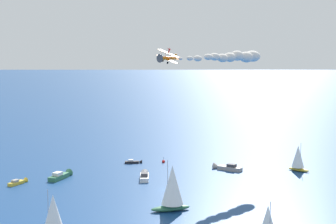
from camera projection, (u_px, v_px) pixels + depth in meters
ground_plane at (168, 190)px, 149.81m from camera, size 2000.00×2000.00×0.00m
motorboat_near_centre at (144, 176)px, 162.68m from camera, size 7.48×9.81×2.89m
sailboat_far_port at (172, 188)px, 129.81m from camera, size 8.63×9.03×12.59m
motorboat_far_stbd at (61, 176)px, 163.25m from camera, size 4.28×10.34×2.92m
sailboat_inshore at (298, 158)px, 172.44m from camera, size 7.49×4.66×9.34m
motorboat_offshore at (19, 182)px, 156.38m from camera, size 2.03×6.73×1.93m
motorboat_trailing at (226, 168)px, 174.33m from camera, size 9.85×2.97×2.83m
sailboat_ahead at (53, 216)px, 110.82m from camera, size 7.03×7.67×10.51m
motorboat_outer_ring_a at (134, 162)px, 184.47m from camera, size 5.62×4.76×1.71m
marker_buoy at (163, 162)px, 185.46m from camera, size 1.10×1.10×2.10m
biplane_lead at (167, 58)px, 145.28m from camera, size 7.50×7.02×3.95m
wingwalker_lead at (169, 50)px, 144.61m from camera, size 1.45×0.36×1.51m
smoke_trail_lead at (237, 57)px, 170.30m from camera, size 10.87×40.48×4.82m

